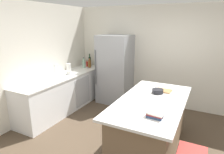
{
  "coord_description": "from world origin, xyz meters",
  "views": [
    {
      "loc": [
        1.1,
        -2.78,
        2.15
      ],
      "look_at": [
        -0.77,
        0.88,
        1.0
      ],
      "focal_mm": 31.02,
      "sensor_mm": 36.0,
      "label": 1
    }
  ],
  "objects": [
    {
      "name": "counter_run_left",
      "position": [
        -2.07,
        0.78,
        0.45
      ],
      "size": [
        0.68,
        2.68,
        0.9
      ],
      "color": "white",
      "rests_on": "ground_plane"
    },
    {
      "name": "refrigerator",
      "position": [
        -1.17,
        1.85,
        0.92
      ],
      "size": [
        0.85,
        0.74,
        1.85
      ],
      "color": "#93969B",
      "rests_on": "ground_plane"
    },
    {
      "name": "cutting_board",
      "position": [
        0.41,
        0.7,
        0.93
      ],
      "size": [
        0.29,
        0.25,
        0.02
      ],
      "color": "#9E7042",
      "rests_on": "kitchen_island"
    },
    {
      "name": "gin_bottle",
      "position": [
        -2.11,
        1.72,
        1.02
      ],
      "size": [
        0.08,
        0.08,
        0.29
      ],
      "color": "#8CB79E",
      "rests_on": "counter_run_left"
    },
    {
      "name": "wine_bottle",
      "position": [
        -2.09,
        2.0,
        1.05
      ],
      "size": [
        0.07,
        0.07,
        0.36
      ],
      "color": "#19381E",
      "rests_on": "counter_run_left"
    },
    {
      "name": "wall_left",
      "position": [
        -2.45,
        0.0,
        1.3
      ],
      "size": [
        0.1,
        6.0,
        2.6
      ],
      "primitive_type": "cube",
      "color": "silver",
      "rests_on": "ground_plane"
    },
    {
      "name": "cookbook_stack",
      "position": [
        0.54,
        -0.4,
        0.97
      ],
      "size": [
        0.26,
        0.2,
        0.08
      ],
      "color": "#334770",
      "rests_on": "kitchen_island"
    },
    {
      "name": "whiskey_bottle",
      "position": [
        -1.97,
        1.82,
        1.02
      ],
      "size": [
        0.09,
        0.09,
        0.28
      ],
      "color": "brown",
      "rests_on": "counter_run_left"
    },
    {
      "name": "kitchen_island",
      "position": [
        0.34,
        0.16,
        0.47
      ],
      "size": [
        1.03,
        2.01,
        0.92
      ],
      "color": "#7A6047",
      "rests_on": "ground_plane"
    },
    {
      "name": "sink_faucet",
      "position": [
        -2.12,
        0.57,
        1.06
      ],
      "size": [
        0.15,
        0.05,
        0.3
      ],
      "color": "silver",
      "rests_on": "counter_run_left"
    },
    {
      "name": "mixing_bowl",
      "position": [
        0.34,
        0.53,
        0.96
      ],
      "size": [
        0.2,
        0.2,
        0.08
      ],
      "color": "black",
      "rests_on": "kitchen_island"
    },
    {
      "name": "hot_sauce_bottle",
      "position": [
        -2.11,
        1.9,
        0.98
      ],
      "size": [
        0.05,
        0.05,
        0.2
      ],
      "color": "red",
      "rests_on": "counter_run_left"
    },
    {
      "name": "wall_rear",
      "position": [
        0.0,
        2.25,
        1.3
      ],
      "size": [
        6.0,
        0.1,
        2.6
      ],
      "primitive_type": "cube",
      "color": "silver",
      "rests_on": "ground_plane"
    },
    {
      "name": "paper_towel_roll",
      "position": [
        -2.02,
        0.94,
        1.03
      ],
      "size": [
        0.14,
        0.14,
        0.31
      ],
      "color": "gray",
      "rests_on": "counter_run_left"
    },
    {
      "name": "ground_plane",
      "position": [
        0.0,
        0.0,
        0.0
      ],
      "size": [
        7.2,
        7.2,
        0.0
      ],
      "primitive_type": "plane",
      "color": "#4C3D2D"
    }
  ]
}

